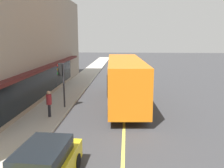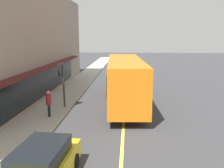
{
  "view_description": "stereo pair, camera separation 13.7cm",
  "coord_description": "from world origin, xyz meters",
  "px_view_note": "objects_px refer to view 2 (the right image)",
  "views": [
    {
      "loc": [
        -20.98,
        -0.11,
        5.21
      ],
      "look_at": [
        -2.28,
        1.0,
        1.6
      ],
      "focal_mm": 39.73,
      "sensor_mm": 36.0,
      "label": 1
    },
    {
      "loc": [
        -20.97,
        -0.25,
        5.21
      ],
      "look_at": [
        -2.28,
        1.0,
        1.6
      ],
      "focal_mm": 39.73,
      "sensor_mm": 36.0,
      "label": 2
    }
  ],
  "objects_px": {
    "bus": "(125,79)",
    "pedestrian_mid_block": "(49,101)",
    "traffic_light": "(61,75)",
    "car_yellow": "(40,168)"
  },
  "relations": [
    {
      "from": "bus",
      "to": "car_yellow",
      "type": "bearing_deg",
      "value": 166.14
    },
    {
      "from": "bus",
      "to": "traffic_light",
      "type": "height_order",
      "value": "bus"
    },
    {
      "from": "bus",
      "to": "pedestrian_mid_block",
      "type": "height_order",
      "value": "bus"
    },
    {
      "from": "bus",
      "to": "pedestrian_mid_block",
      "type": "bearing_deg",
      "value": 128.52
    },
    {
      "from": "bus",
      "to": "pedestrian_mid_block",
      "type": "xyz_separation_m",
      "value": [
        -3.8,
        4.78,
        -0.82
      ]
    },
    {
      "from": "car_yellow",
      "to": "pedestrian_mid_block",
      "type": "relative_size",
      "value": 2.6
    },
    {
      "from": "car_yellow",
      "to": "pedestrian_mid_block",
      "type": "xyz_separation_m",
      "value": [
        7.29,
        2.04,
        0.42
      ]
    },
    {
      "from": "car_yellow",
      "to": "traffic_light",
      "type": "bearing_deg",
      "value": 10.61
    },
    {
      "from": "traffic_light",
      "to": "pedestrian_mid_block",
      "type": "distance_m",
      "value": 2.64
    },
    {
      "from": "traffic_light",
      "to": "pedestrian_mid_block",
      "type": "height_order",
      "value": "traffic_light"
    }
  ]
}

